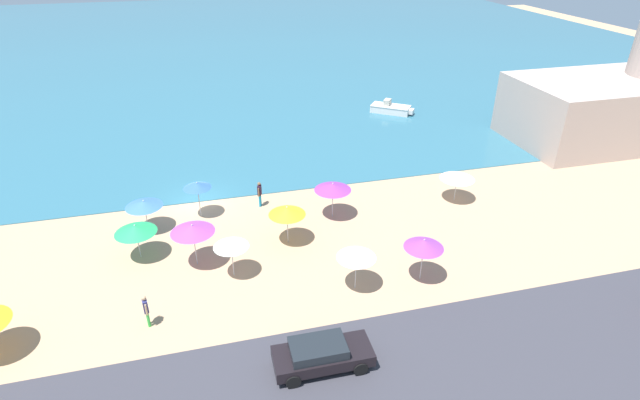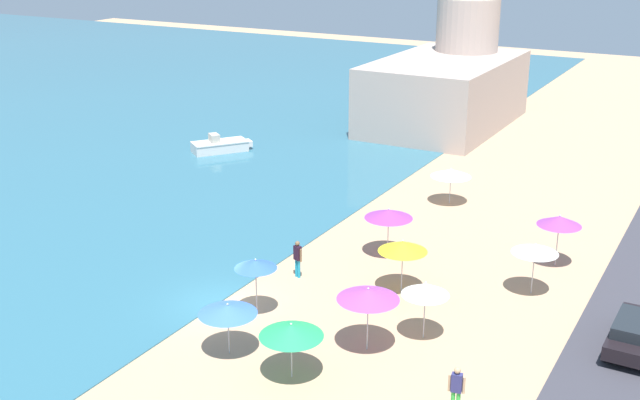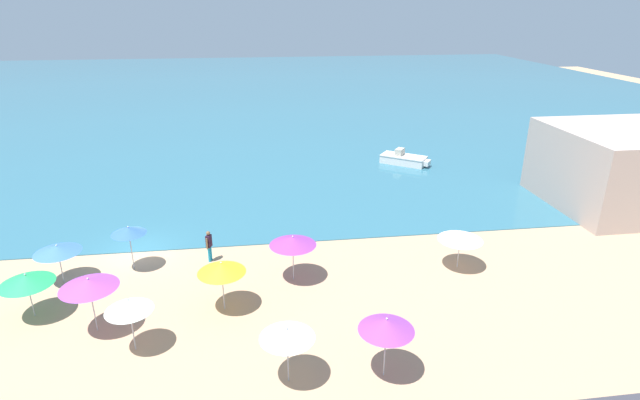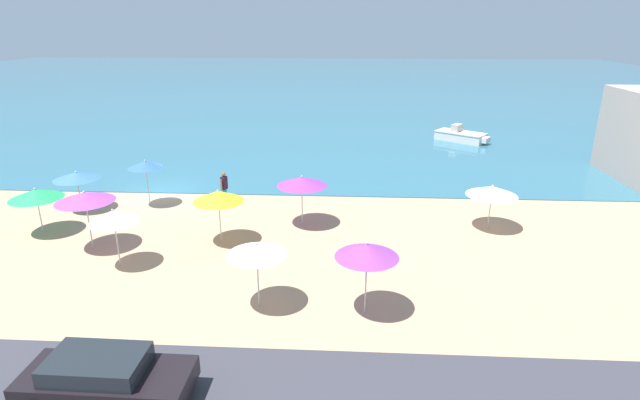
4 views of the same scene
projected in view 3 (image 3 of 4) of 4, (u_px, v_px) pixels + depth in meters
name	position (u px, v px, depth m)	size (l,w,h in m)	color
ground_plane	(139.00, 252.00, 28.50)	(160.00, 160.00, 0.00)	tan
sea	(208.00, 93.00, 79.17)	(150.00, 110.00, 0.05)	#2E6479
beach_umbrella_1	(386.00, 325.00, 18.26)	(2.10, 2.10, 2.59)	#B2B2B7
beach_umbrella_2	(129.00, 305.00, 19.73)	(1.91, 1.91, 2.45)	#B2B2B7
beach_umbrella_3	(287.00, 333.00, 18.03)	(2.06, 2.06, 2.40)	#B2B2B7
beach_umbrella_4	(57.00, 249.00, 24.81)	(2.27, 2.27, 2.12)	#B2B2B7
beach_umbrella_6	(293.00, 241.00, 24.93)	(2.37, 2.37, 2.48)	#B2B2B7
beach_umbrella_7	(128.00, 231.00, 25.90)	(1.79, 1.79, 2.51)	#B2B2B7
beach_umbrella_8	(89.00, 283.00, 20.84)	(2.42, 2.42, 2.63)	#B2B2B7
beach_umbrella_9	(26.00, 279.00, 22.01)	(2.35, 2.35, 2.19)	#B2B2B7
beach_umbrella_11	(221.00, 268.00, 22.44)	(2.20, 2.20, 2.47)	#B2B2B7
beach_umbrella_13	(461.00, 236.00, 26.19)	(2.36, 2.36, 2.17)	#B2B2B7
bather_1	(209.00, 244.00, 27.19)	(0.33, 0.54, 1.80)	teal
skiff_nearshore	(404.00, 159.00, 43.87)	(4.22, 3.66, 1.34)	silver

